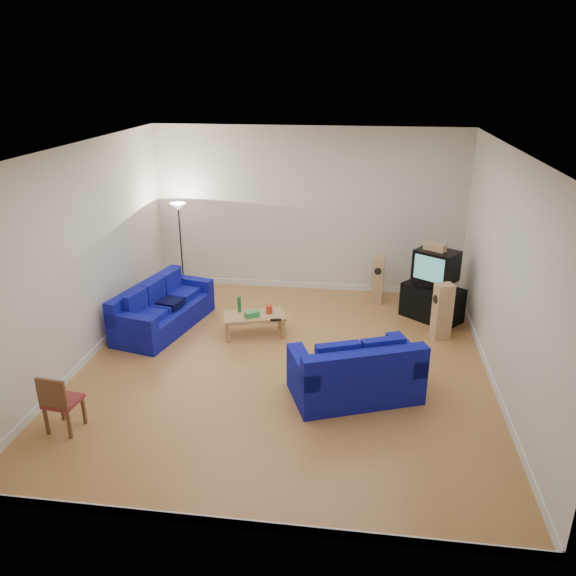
# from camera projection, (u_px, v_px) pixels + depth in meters

# --- Properties ---
(room) EXTENTS (6.01, 6.51, 3.21)m
(room) POSITION_uv_depth(u_px,v_px,m) (284.00, 269.00, 7.88)
(room) COLOR brown
(room) RESTS_ON ground
(sofa_three_seat) EXTENTS (1.30, 2.15, 0.77)m
(sofa_three_seat) POSITION_uv_depth(u_px,v_px,m) (161.00, 312.00, 9.60)
(sofa_three_seat) COLOR navy
(sofa_three_seat) RESTS_ON ground
(sofa_loveseat) EXTENTS (1.90, 1.48, 0.84)m
(sofa_loveseat) POSITION_uv_depth(u_px,v_px,m) (356.00, 376.00, 7.53)
(sofa_loveseat) COLOR navy
(sofa_loveseat) RESTS_ON ground
(coffee_table) EXTENTS (1.11, 0.77, 0.37)m
(coffee_table) POSITION_uv_depth(u_px,v_px,m) (255.00, 318.00, 9.31)
(coffee_table) COLOR tan
(coffee_table) RESTS_ON ground
(bottle) EXTENTS (0.07, 0.07, 0.27)m
(bottle) POSITION_uv_depth(u_px,v_px,m) (239.00, 304.00, 9.36)
(bottle) COLOR #197233
(bottle) RESTS_ON coffee_table
(tissue_box) EXTENTS (0.25, 0.23, 0.09)m
(tissue_box) POSITION_uv_depth(u_px,v_px,m) (252.00, 314.00, 9.19)
(tissue_box) COLOR green
(tissue_box) RESTS_ON coffee_table
(red_canister) EXTENTS (0.11, 0.11, 0.14)m
(red_canister) POSITION_uv_depth(u_px,v_px,m) (269.00, 309.00, 9.32)
(red_canister) COLOR red
(red_canister) RESTS_ON coffee_table
(remote) EXTENTS (0.18, 0.10, 0.02)m
(remote) POSITION_uv_depth(u_px,v_px,m) (276.00, 320.00, 9.08)
(remote) COLOR black
(remote) RESTS_ON coffee_table
(tv_stand) EXTENTS (1.13, 1.07, 0.62)m
(tv_stand) POSITION_uv_depth(u_px,v_px,m) (432.00, 303.00, 9.92)
(tv_stand) COLOR black
(tv_stand) RESTS_ON ground
(av_receiver) EXTENTS (0.58, 0.53, 0.11)m
(av_receiver) POSITION_uv_depth(u_px,v_px,m) (434.00, 284.00, 9.78)
(av_receiver) COLOR black
(av_receiver) RESTS_ON tv_stand
(television) EXTENTS (0.85, 0.80, 0.53)m
(television) POSITION_uv_depth(u_px,v_px,m) (436.00, 265.00, 9.72)
(television) COLOR black
(television) RESTS_ON av_receiver
(centre_speaker) EXTENTS (0.40, 0.34, 0.13)m
(centre_speaker) POSITION_uv_depth(u_px,v_px,m) (435.00, 247.00, 9.61)
(centre_speaker) COLOR tan
(centre_speaker) RESTS_ON television
(speaker_left) EXTENTS (0.23, 0.29, 0.90)m
(speaker_left) POSITION_uv_depth(u_px,v_px,m) (378.00, 280.00, 10.59)
(speaker_left) COLOR tan
(speaker_left) RESTS_ON ground
(speaker_right) EXTENTS (0.34, 0.30, 0.95)m
(speaker_right) POSITION_uv_depth(u_px,v_px,m) (442.00, 311.00, 9.15)
(speaker_right) COLOR tan
(speaker_right) RESTS_ON ground
(floor_lamp) EXTENTS (0.31, 0.31, 1.80)m
(floor_lamp) POSITION_uv_depth(u_px,v_px,m) (179.00, 219.00, 10.69)
(floor_lamp) COLOR black
(floor_lamp) RESTS_ON ground
(dining_chair) EXTENTS (0.42, 0.42, 0.79)m
(dining_chair) POSITION_uv_depth(u_px,v_px,m) (59.00, 401.00, 6.75)
(dining_chair) COLOR brown
(dining_chair) RESTS_ON ground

